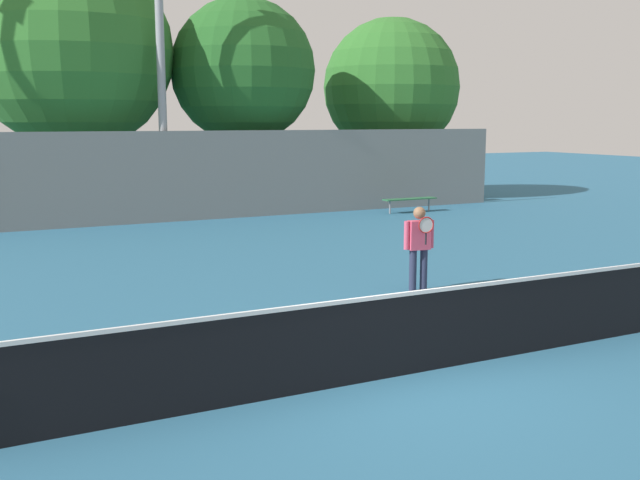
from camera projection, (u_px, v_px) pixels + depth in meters
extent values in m
plane|color=#285B7A|center=(397.00, 376.00, 9.49)|extent=(100.00, 100.00, 0.00)
cube|color=black|center=(397.00, 337.00, 9.41)|extent=(10.53, 0.03, 1.03)
cube|color=white|center=(398.00, 295.00, 9.32)|extent=(10.53, 0.04, 0.05)
cylinder|color=#282D47|center=(413.00, 271.00, 14.12)|extent=(0.14, 0.14, 0.80)
cylinder|color=#282D47|center=(424.00, 270.00, 14.19)|extent=(0.14, 0.14, 0.80)
cube|color=#DB4C6B|center=(419.00, 235.00, 14.05)|extent=(0.44, 0.25, 0.55)
cylinder|color=#DB4C6B|center=(407.00, 235.00, 13.96)|extent=(0.10, 0.10, 0.53)
cylinder|color=#DB4C6B|center=(431.00, 234.00, 14.13)|extent=(0.10, 0.10, 0.53)
sphere|color=#8E6647|center=(419.00, 213.00, 13.98)|extent=(0.23, 0.23, 0.23)
cylinder|color=black|center=(426.00, 239.00, 13.79)|extent=(0.03, 0.03, 0.22)
torus|color=red|center=(426.00, 225.00, 13.75)|extent=(0.31, 0.07, 0.31)
cylinder|color=silver|center=(426.00, 225.00, 13.75)|extent=(0.27, 0.04, 0.27)
cube|color=#28663D|center=(410.00, 199.00, 26.18)|extent=(2.04, 0.40, 0.04)
cylinder|color=gray|center=(390.00, 207.00, 25.85)|extent=(0.06, 0.06, 0.45)
cylinder|color=gray|center=(429.00, 205.00, 26.58)|extent=(0.06, 0.06, 0.45)
cylinder|color=#939399|center=(161.00, 68.00, 23.23)|extent=(0.26, 0.26, 9.63)
cube|color=gray|center=(123.00, 178.00, 22.95)|extent=(28.01, 0.06, 2.87)
cylinder|color=brown|center=(245.00, 169.00, 27.27)|extent=(0.40, 0.40, 2.89)
sphere|color=#235B23|center=(243.00, 71.00, 26.71)|extent=(5.15, 5.15, 5.15)
cylinder|color=brown|center=(79.00, 173.00, 25.47)|extent=(0.50, 0.50, 2.83)
sphere|color=#2D6B28|center=(72.00, 51.00, 24.82)|extent=(6.64, 6.64, 6.64)
cylinder|color=brown|center=(390.00, 170.00, 31.17)|extent=(0.37, 0.37, 2.30)
sphere|color=#2D6B28|center=(392.00, 87.00, 30.63)|extent=(5.58, 5.58, 5.58)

